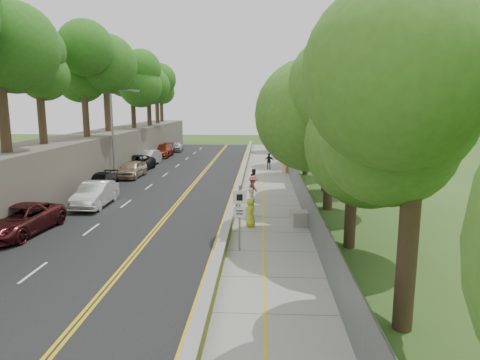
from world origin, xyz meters
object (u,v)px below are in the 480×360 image
at_px(signpost, 240,211).
at_px(person_far, 269,161).
at_px(construction_barrel, 285,168).
at_px(concrete_block, 301,218).
at_px(car_1, 95,194).
at_px(painter_0, 251,212).
at_px(streetlight, 115,129).
at_px(car_2, 19,220).

height_order(signpost, person_far, signpost).
relative_size(signpost, construction_barrel, 3.52).
relative_size(signpost, concrete_block, 2.61).
relative_size(signpost, car_1, 0.63).
bearing_deg(signpost, concrete_block, 53.66).
bearing_deg(painter_0, construction_barrel, -7.31).
bearing_deg(signpost, streetlight, 124.08).
relative_size(concrete_block, car_1, 0.24).
xyz_separation_m(signpost, painter_0, (0.40, 4.02, -1.10)).
relative_size(signpost, person_far, 1.89).
bearing_deg(streetlight, signpost, -55.92).
distance_m(concrete_block, car_1, 13.85).
bearing_deg(concrete_block, car_2, -170.85).
distance_m(car_2, painter_0, 12.21).
xyz_separation_m(concrete_block, person_far, (-1.50, 20.70, 0.42)).
distance_m(streetlight, construction_barrel, 16.34).
bearing_deg(streetlight, construction_barrel, 20.92).
bearing_deg(construction_barrel, streetlight, -159.08).
bearing_deg(construction_barrel, concrete_block, -90.00).
bearing_deg(car_1, signpost, -40.29).
distance_m(signpost, concrete_block, 5.69).
bearing_deg(signpost, car_1, 140.55).
height_order(car_1, car_2, car_1).
relative_size(streetlight, car_2, 1.45).
bearing_deg(concrete_block, car_1, 163.85).
xyz_separation_m(construction_barrel, car_1, (-13.30, -14.39, 0.36)).
bearing_deg(car_2, concrete_block, 14.10).
height_order(car_1, person_far, person_far).
height_order(streetlight, painter_0, streetlight).
bearing_deg(painter_0, streetlight, 43.88).
distance_m(streetlight, car_1, 9.64).
relative_size(construction_barrel, painter_0, 0.54).
bearing_deg(painter_0, signpost, 175.69).
distance_m(car_1, person_far, 20.57).
height_order(construction_barrel, person_far, person_far).
xyz_separation_m(car_1, car_2, (-1.60, -6.25, -0.04)).
bearing_deg(car_1, concrete_block, -16.99).
relative_size(construction_barrel, car_1, 0.18).
distance_m(concrete_block, painter_0, 2.91).
bearing_deg(signpost, car_2, 170.17).
height_order(car_1, painter_0, painter_0).
bearing_deg(car_2, painter_0, 14.36).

